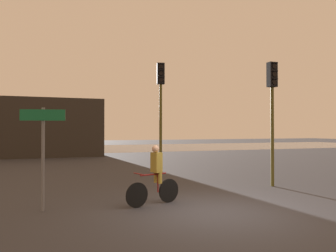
{
  "coord_description": "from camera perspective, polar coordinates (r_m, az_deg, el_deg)",
  "views": [
    {
      "loc": [
        -3.86,
        -7.28,
        2.02
      ],
      "look_at": [
        0.5,
        5.0,
        2.2
      ],
      "focal_mm": 35.0,
      "sensor_mm": 36.0,
      "label": 1
    }
  ],
  "objects": [
    {
      "name": "traffic_light_near_right",
      "position": [
        12.52,
        17.7,
        4.33
      ],
      "size": [
        0.33,
        0.34,
        4.51
      ],
      "rotation": [
        0.0,
        0.0,
        3.17
      ],
      "color": "#4C4719",
      "rests_on": "ground"
    },
    {
      "name": "cyclist",
      "position": [
        9.02,
        -2.22,
        -8.44
      ],
      "size": [
        1.64,
        0.65,
        1.62
      ],
      "rotation": [
        0.0,
        0.0,
        1.88
      ],
      "color": "black",
      "rests_on": "ground"
    },
    {
      "name": "water_strip",
      "position": [
        37.59,
        -13.65,
        -3.83
      ],
      "size": [
        80.0,
        16.0,
        0.01
      ],
      "primitive_type": "cube",
      "color": "slate",
      "rests_on": "ground"
    },
    {
      "name": "direction_sign_post",
      "position": [
        8.78,
        -20.96,
        -2.86
      ],
      "size": [
        1.08,
        0.28,
        2.6
      ],
      "rotation": [
        0.0,
        0.0,
        2.91
      ],
      "color": "slate",
      "rests_on": "ground"
    },
    {
      "name": "traffic_light_center",
      "position": [
        14.06,
        -1.28,
        4.79
      ],
      "size": [
        0.36,
        0.38,
        4.91
      ],
      "rotation": [
        0.0,
        0.0,
        2.93
      ],
      "color": "#4C4719",
      "rests_on": "ground"
    },
    {
      "name": "distant_building",
      "position": [
        27.55,
        -26.58,
        -0.27
      ],
      "size": [
        14.34,
        4.0,
        4.46
      ],
      "primitive_type": "cube",
      "color": "#2D2823",
      "rests_on": "ground"
    },
    {
      "name": "ground_plane",
      "position": [
        8.49,
        8.41,
        -14.56
      ],
      "size": [
        120.0,
        120.0,
        0.0
      ],
      "primitive_type": "plane",
      "color": "#333338"
    }
  ]
}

